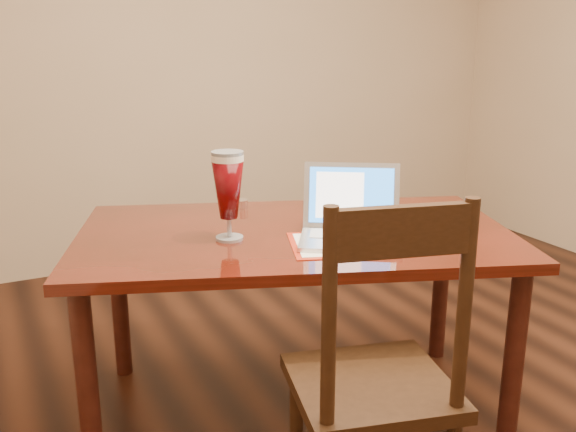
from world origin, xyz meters
name	(u,v)px	position (x,y,z in m)	size (l,w,h in m)	color
dining_table	(294,251)	(-0.45, 0.44, 0.70)	(1.87, 1.44, 1.10)	#4F120A
dining_chair	(376,382)	(-0.54, -0.26, 0.52)	(0.56, 0.54, 1.10)	black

